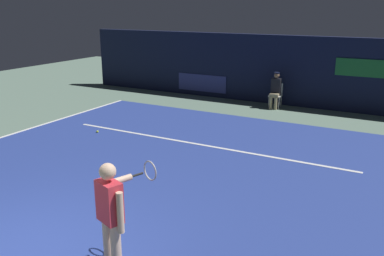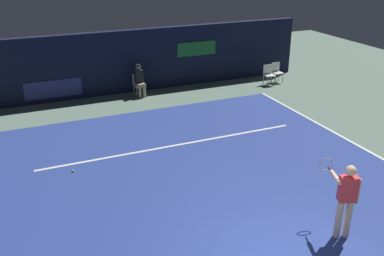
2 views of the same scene
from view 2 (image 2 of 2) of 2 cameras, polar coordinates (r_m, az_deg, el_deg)
ground_plane at (r=12.19m, az=0.70°, el=-5.69°), size 32.55×32.55×0.00m
court_surface at (r=12.19m, az=0.70°, el=-5.66°), size 10.68×10.26×0.01m
line_sideline_left at (r=14.92m, az=19.60°, el=-1.45°), size 0.10×10.26×0.01m
line_service at (r=13.67m, az=-2.36°, el=-2.31°), size 8.33×0.10×0.01m
back_wall at (r=18.53m, az=-9.06°, el=8.47°), size 16.45×0.33×2.60m
tennis_player at (r=9.73m, az=19.42°, el=-8.44°), size 0.50×1.05×1.73m
line_judge_on_chair at (r=18.10m, az=-6.87°, el=6.23°), size 0.47×0.55×1.32m
courtside_chair_near at (r=19.84m, az=9.97°, el=6.99°), size 0.45×0.43×0.88m
courtside_chair_far at (r=20.29m, az=10.98°, el=7.28°), size 0.45×0.42×0.88m
tennis_ball at (r=12.56m, az=-15.26°, el=-5.42°), size 0.07×0.07×0.07m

